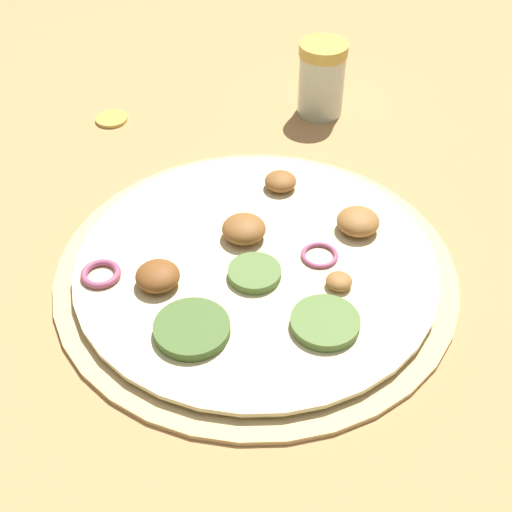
% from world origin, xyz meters
% --- Properties ---
extents(ground_plane, '(3.00, 3.00, 0.00)m').
position_xyz_m(ground_plane, '(0.00, 0.00, 0.00)').
color(ground_plane, tan).
extents(pizza, '(0.32, 0.32, 0.03)m').
position_xyz_m(pizza, '(-0.00, -0.00, 0.01)').
color(pizza, '#D6B77A').
rests_on(pizza, ground_plane).
extents(spice_jar, '(0.05, 0.05, 0.08)m').
position_xyz_m(spice_jar, '(0.14, 0.21, 0.04)').
color(spice_jar, silver).
rests_on(spice_jar, ground_plane).
extents(loose_cap, '(0.03, 0.03, 0.01)m').
position_xyz_m(loose_cap, '(-0.07, 0.26, 0.00)').
color(loose_cap, gold).
rests_on(loose_cap, ground_plane).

